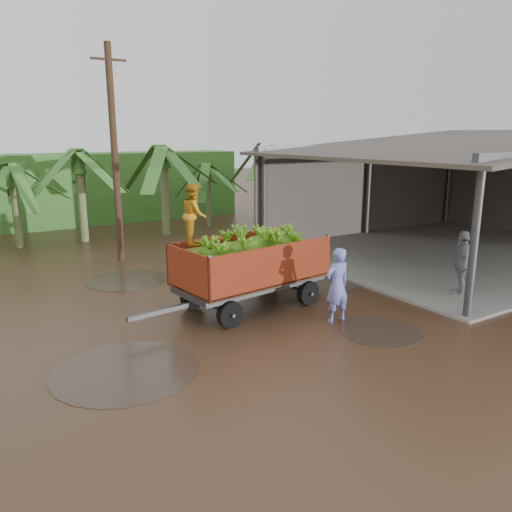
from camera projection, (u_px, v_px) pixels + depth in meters
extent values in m
plane|color=black|center=(212.00, 314.00, 12.90)|extent=(100.00, 100.00, 0.00)
cube|color=gray|center=(452.00, 253.00, 19.41)|extent=(12.00, 10.00, 0.08)
cube|color=#383330|center=(463.00, 142.00, 18.41)|extent=(12.78, 10.80, 1.01)
cube|color=#383330|center=(365.00, 191.00, 22.97)|extent=(12.00, 0.12, 4.00)
cube|color=#2D661E|center=(26.00, 191.00, 24.59)|extent=(22.00, 3.00, 3.60)
cube|color=#47474C|center=(159.00, 312.00, 11.67)|extent=(1.59, 0.29, 0.11)
imported|color=orange|center=(194.00, 214.00, 12.35)|extent=(0.81, 0.90, 1.52)
imported|color=#7177CE|center=(337.00, 285.00, 12.21)|extent=(0.70, 0.47, 1.88)
imported|color=gray|center=(462.00, 263.00, 14.18)|extent=(1.15, 1.11, 1.92)
cylinder|color=#47301E|center=(115.00, 157.00, 17.43)|extent=(0.24, 0.24, 7.54)
cube|color=#47301E|center=(108.00, 59.00, 16.67)|extent=(1.20, 0.08, 0.08)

